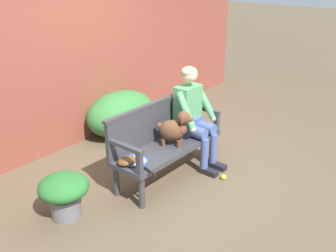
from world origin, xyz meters
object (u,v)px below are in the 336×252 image
dog_on_bench (175,128)px  tennis_ball (224,177)px  tennis_racket (137,162)px  potted_plant (64,192)px  garden_bench (168,149)px  person_seated (193,113)px  baseball_glove (127,161)px

dog_on_bench → tennis_ball: bearing=-56.4°
tennis_racket → potted_plant: bearing=156.6°
potted_plant → tennis_racket: bearing=-23.4°
dog_on_bench → tennis_racket: (-0.62, 0.05, -0.21)m
garden_bench → tennis_ball: (0.39, -0.57, -0.35)m
garden_bench → potted_plant: 1.36m
person_seated → potted_plant: person_seated is taller
garden_bench → potted_plant: potted_plant is taller
baseball_glove → potted_plant: baseball_glove is taller
baseball_glove → potted_plant: 0.74m
person_seated → tennis_racket: bearing=180.0°
baseball_glove → person_seated: bearing=14.6°
garden_bench → dog_on_bench: bearing=-48.5°
dog_on_bench → baseball_glove: bearing=172.9°
baseball_glove → potted_plant: (-0.65, 0.28, -0.19)m
tennis_racket → potted_plant: 0.84m
garden_bench → baseball_glove: (-0.67, 0.03, 0.11)m
garden_bench → dog_on_bench: (0.06, -0.06, 0.28)m
potted_plant → baseball_glove: bearing=-23.5°
dog_on_bench → tennis_ball: (0.34, -0.51, -0.64)m
tennis_racket → potted_plant: size_ratio=1.10×
tennis_racket → potted_plant: potted_plant is taller
dog_on_bench → person_seated: bearing=6.3°
garden_bench → person_seated: (0.48, -0.02, 0.33)m
dog_on_bench → garden_bench: bearing=131.5°
tennis_ball → baseball_glove: bearing=150.6°
garden_bench → baseball_glove: size_ratio=7.01×
dog_on_bench → tennis_racket: dog_on_bench is taller
tennis_ball → person_seated: bearing=80.9°
dog_on_bench → potted_plant: 1.47m
tennis_racket → baseball_glove: bearing=157.5°
dog_on_bench → tennis_racket: size_ratio=0.76×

